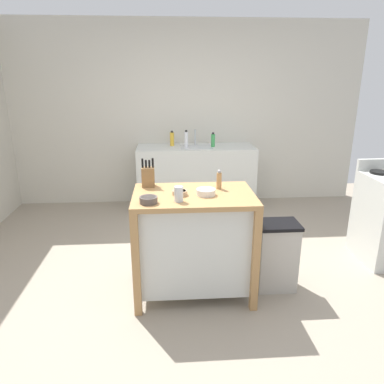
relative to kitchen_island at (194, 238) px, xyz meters
The scene contains 15 objects.
ground_plane 0.54m from the kitchen_island, 60.28° to the left, with size 6.10×6.10×0.00m, color gray.
wall_back 2.66m from the kitchen_island, 88.18° to the left, with size 5.10×0.10×2.60m, color beige.
kitchen_island is the anchor object (origin of this frame).
knife_block 0.67m from the kitchen_island, 148.44° to the left, with size 0.11×0.09×0.25m.
bowl_ceramic_small 0.44m from the kitchen_island, 166.97° to the right, with size 0.12×0.12×0.04m.
bowl_stoneware_deep 0.44m from the kitchen_island, 21.75° to the right, with size 0.15×0.15×0.05m.
bowl_ceramic_wide 0.60m from the kitchen_island, 150.31° to the right, with size 0.14×0.14×0.05m.
drinking_cup 0.52m from the kitchen_island, 125.65° to the right, with size 0.07×0.07×0.12m.
pepper_grinder 0.55m from the kitchen_island, 28.93° to the left, with size 0.04×0.04×0.17m.
trash_bin 0.77m from the kitchen_island, ahead, with size 0.36×0.28×0.63m.
sink_counter 2.19m from the kitchen_island, 84.92° to the left, with size 1.65×0.60×0.90m.
sink_faucet 2.39m from the kitchen_island, 85.22° to the left, with size 0.02×0.02×0.22m.
bottle_spray_cleaner 2.33m from the kitchen_island, 93.46° to the left, with size 0.06×0.06×0.21m.
bottle_dish_soap 2.20m from the kitchen_island, 88.50° to the left, with size 0.05×0.05×0.24m.
bottle_hand_soap 2.25m from the kitchen_island, 78.70° to the left, with size 0.06×0.06×0.20m.
Camera 1 is at (-0.29, -2.96, 1.85)m, focal length 33.78 mm.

